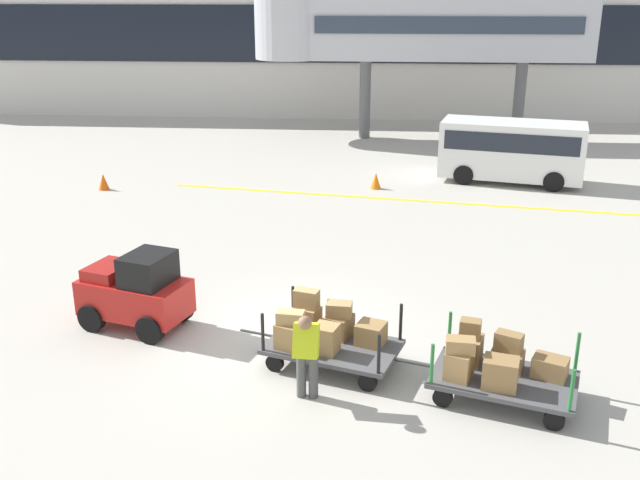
# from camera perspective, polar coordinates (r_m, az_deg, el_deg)

# --- Properties ---
(ground_plane) EXTENTS (120.00, 120.00, 0.00)m
(ground_plane) POSITION_cam_1_polar(r_m,az_deg,el_deg) (14.01, -2.78, -7.78)
(ground_plane) COLOR #B2ADA0
(apron_lead_line) EXTENTS (18.11, 3.07, 0.01)m
(apron_lead_line) POSITION_cam_1_polar(r_m,az_deg,el_deg) (23.03, 9.94, 2.96)
(apron_lead_line) COLOR yellow
(apron_lead_line) RESTS_ON ground_plane
(terminal_building) EXTENTS (50.66, 2.51, 7.77)m
(terminal_building) POSITION_cam_1_polar(r_m,az_deg,el_deg) (38.46, 2.12, 15.60)
(terminal_building) COLOR beige
(terminal_building) RESTS_ON ground_plane
(jet_bridge) EXTENTS (14.45, 3.00, 6.09)m
(jet_bridge) POSITION_cam_1_polar(r_m,az_deg,el_deg) (32.42, 6.94, 16.28)
(jet_bridge) COLOR #B7B7BC
(jet_bridge) RESTS_ON ground_plane
(baggage_tug) EXTENTS (2.33, 1.75, 1.58)m
(baggage_tug) POSITION_cam_1_polar(r_m,az_deg,el_deg) (14.60, -14.45, -3.98)
(baggage_tug) COLOR red
(baggage_tug) RESTS_ON ground_plane
(baggage_cart_lead) EXTENTS (3.08, 2.03, 1.22)m
(baggage_cart_lead) POSITION_cam_1_polar(r_m,az_deg,el_deg) (12.88, 0.54, -7.48)
(baggage_cart_lead) COLOR #4C4C4F
(baggage_cart_lead) RESTS_ON ground_plane
(baggage_cart_middle) EXTENTS (3.08, 2.03, 1.18)m
(baggage_cart_middle) POSITION_cam_1_polar(r_m,az_deg,el_deg) (12.21, 13.87, -9.76)
(baggage_cart_middle) COLOR #4C4C4F
(baggage_cart_middle) RESTS_ON ground_plane
(baggage_handler) EXTENTS (0.42, 0.45, 1.56)m
(baggage_handler) POSITION_cam_1_polar(r_m,az_deg,el_deg) (11.65, -1.09, -8.90)
(baggage_handler) COLOR #4C4C4C
(baggage_handler) RESTS_ON ground_plane
(shuttle_van) EXTENTS (5.11, 2.97, 2.10)m
(shuttle_van) POSITION_cam_1_polar(r_m,az_deg,el_deg) (25.81, 15.04, 7.17)
(shuttle_van) COLOR white
(shuttle_van) RESTS_ON ground_plane
(safety_cone_near) EXTENTS (0.36, 0.36, 0.55)m
(safety_cone_near) POSITION_cam_1_polar(r_m,az_deg,el_deg) (24.33, 4.47, 4.74)
(safety_cone_near) COLOR orange
(safety_cone_near) RESTS_ON ground_plane
(safety_cone_far) EXTENTS (0.36, 0.36, 0.55)m
(safety_cone_far) POSITION_cam_1_polar(r_m,az_deg,el_deg) (25.21, -16.86, 4.47)
(safety_cone_far) COLOR #EA590F
(safety_cone_far) RESTS_ON ground_plane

